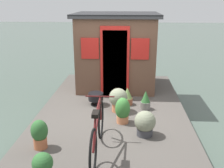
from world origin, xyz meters
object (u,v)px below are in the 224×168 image
object	(u,v)px
potted_plant_mint	(145,123)
potted_plant_geranium	(123,110)
houseboat_cabin	(116,51)
potted_plant_succulent	(146,101)
charcoal_grill	(96,97)
potted_plant_fern	(127,97)
potted_plant_rosemary	(40,134)
potted_plant_ivy	(118,99)
bicycle	(97,132)
potted_plant_thyme	(43,165)

from	to	relation	value
potted_plant_mint	potted_plant_geranium	world-z (taller)	potted_plant_geranium
houseboat_cabin	potted_plant_geranium	world-z (taller)	houseboat_cabin
potted_plant_succulent	charcoal_grill	distance (m)	1.18
potted_plant_fern	potted_plant_succulent	bearing A→B (deg)	-121.71
potted_plant_rosemary	charcoal_grill	world-z (taller)	potted_plant_rosemary
potted_plant_ivy	charcoal_grill	distance (m)	0.66
bicycle	potted_plant_rosemary	xyz separation A→B (m)	(0.10, 0.99, -0.12)
charcoal_grill	houseboat_cabin	bearing A→B (deg)	-16.02
potted_plant_succulent	charcoal_grill	bearing A→B (deg)	80.56
bicycle	charcoal_grill	bearing A→B (deg)	7.79
potted_plant_ivy	potted_plant_succulent	bearing A→B (deg)	-75.56
potted_plant_rosemary	potted_plant_geranium	size ratio (longest dim) A/B	0.95
potted_plant_succulent	potted_plant_thyme	xyz separation A→B (m)	(-2.57, 1.56, 0.02)
potted_plant_succulent	potted_plant_ivy	distance (m)	0.64
houseboat_cabin	potted_plant_geranium	xyz separation A→B (m)	(-2.38, -0.24, -0.77)
potted_plant_rosemary	potted_plant_succulent	world-z (taller)	potted_plant_rosemary
potted_plant_rosemary	potted_plant_fern	xyz separation A→B (m)	(2.03, -1.45, -0.07)
potted_plant_fern	potted_plant_geranium	xyz separation A→B (m)	(-0.98, 0.09, 0.07)
potted_plant_mint	potted_plant_geranium	xyz separation A→B (m)	(0.50, 0.42, 0.03)
potted_plant_mint	potted_plant_geranium	distance (m)	0.65
houseboat_cabin	bicycle	xyz separation A→B (m)	(-3.53, 0.14, -0.65)
potted_plant_ivy	charcoal_grill	size ratio (longest dim) A/B	1.51
potted_plant_ivy	potted_plant_fern	bearing A→B (deg)	-25.81
potted_plant_geranium	potted_plant_fern	bearing A→B (deg)	-5.20
bicycle	potted_plant_succulent	bearing A→B (deg)	-25.23
houseboat_cabin	potted_plant_mint	world-z (taller)	houseboat_cabin
potted_plant_succulent	potted_plant_geranium	xyz separation A→B (m)	(-0.73, 0.50, 0.06)
potted_plant_mint	potted_plant_geranium	size ratio (longest dim) A/B	0.88
potted_plant_succulent	potted_plant_mint	bearing A→B (deg)	176.16
potted_plant_geranium	charcoal_grill	size ratio (longest dim) A/B	1.51
potted_plant_ivy	potted_plant_geranium	world-z (taller)	same
potted_plant_mint	potted_plant_thyme	xyz separation A→B (m)	(-1.35, 1.48, -0.02)
potted_plant_mint	potted_plant_rosemary	size ratio (longest dim) A/B	0.93
houseboat_cabin	potted_plant_thyme	distance (m)	4.38
bicycle	potted_plant_ivy	world-z (taller)	bicycle
potted_plant_thyme	potted_plant_ivy	bearing A→B (deg)	-21.44
potted_plant_mint	charcoal_grill	xyz separation A→B (m)	(1.41, 1.08, -0.05)
potted_plant_fern	potted_plant_geranium	distance (m)	0.99
potted_plant_fern	charcoal_grill	bearing A→B (deg)	94.82
potted_plant_mint	potted_plant_fern	distance (m)	1.52
bicycle	charcoal_grill	size ratio (longest dim) A/B	4.98
potted_plant_rosemary	charcoal_grill	distance (m)	2.09
potted_plant_ivy	potted_plant_thyme	distance (m)	2.59
potted_plant_fern	potted_plant_geranium	size ratio (longest dim) A/B	0.78
bicycle	potted_plant_geranium	bearing A→B (deg)	-18.21
potted_plant_succulent	potted_plant_thyme	distance (m)	3.01
potted_plant_rosemary	potted_plant_ivy	size ratio (longest dim) A/B	0.95
bicycle	potted_plant_mint	distance (m)	1.04
bicycle	potted_plant_thyme	xyz separation A→B (m)	(-0.70, 0.68, -0.16)
potted_plant_ivy	potted_plant_geranium	xyz separation A→B (m)	(-0.57, -0.11, -0.02)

